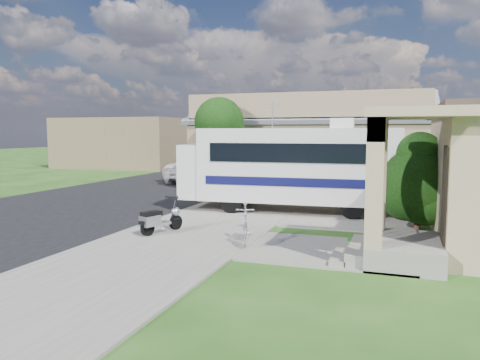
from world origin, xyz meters
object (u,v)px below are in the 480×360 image
(shrub, at_px, (421,182))
(pickup_truck, at_px, (205,169))
(garden_hose, at_px, (354,244))
(van, at_px, (242,159))
(motorhome, at_px, (291,165))
(bicycle, at_px, (245,226))
(scooter, at_px, (159,220))

(shrub, relative_size, pickup_truck, 0.53)
(pickup_truck, height_order, garden_hose, pickup_truck)
(pickup_truck, relative_size, van, 0.86)
(pickup_truck, xyz_separation_m, van, (-0.13, 7.09, 0.16))
(motorhome, bearing_deg, shrub, -32.18)
(motorhome, xyz_separation_m, bicycle, (0.01, -5.29, -1.21))
(bicycle, height_order, garden_hose, bicycle)
(shrub, xyz_separation_m, bicycle, (-4.31, -2.91, -1.00))
(bicycle, distance_m, van, 21.88)
(motorhome, distance_m, pickup_truck, 10.88)
(bicycle, relative_size, garden_hose, 4.38)
(bicycle, height_order, van, van)
(shrub, relative_size, scooter, 1.98)
(bicycle, relative_size, pickup_truck, 0.30)
(van, bearing_deg, motorhome, -70.95)
(scooter, bearing_deg, motorhome, 82.29)
(scooter, xyz_separation_m, pickup_truck, (-4.31, 13.36, 0.31))
(bicycle, bearing_deg, motorhome, 72.00)
(shrub, relative_size, garden_hose, 7.76)
(shrub, xyz_separation_m, van, (-11.39, 17.79, -0.57))
(scooter, xyz_separation_m, garden_hose, (5.34, 0.41, -0.37))
(bicycle, xyz_separation_m, van, (-7.09, 20.70, 0.42))
(motorhome, height_order, pickup_truck, motorhome)
(van, bearing_deg, pickup_truck, -94.54)
(garden_hose, bearing_deg, pickup_truck, 126.69)
(pickup_truck, distance_m, van, 7.09)
(shrub, bearing_deg, scooter, -159.06)
(pickup_truck, bearing_deg, scooter, 115.67)
(shrub, height_order, van, shrub)
(shrub, bearing_deg, garden_hose, -125.70)
(motorhome, distance_m, garden_hose, 5.60)
(bicycle, bearing_deg, garden_hose, -4.26)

